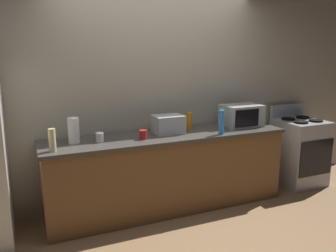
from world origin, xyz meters
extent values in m
plane|color=#93704C|center=(0.00, 0.00, 0.00)|extent=(8.00, 8.00, 0.00)
cube|color=#B2A893|center=(0.00, 0.81, 1.35)|extent=(6.40, 0.10, 2.70)
cube|color=brown|center=(0.00, 0.40, 0.43)|extent=(2.80, 0.60, 0.86)
cube|color=#47423D|center=(0.00, 0.40, 0.88)|extent=(2.84, 0.64, 0.04)
cube|color=#B7BABF|center=(2.00, 0.40, 0.45)|extent=(0.60, 0.60, 0.90)
cube|color=black|center=(2.00, 0.10, 0.45)|extent=(0.55, 0.02, 0.48)
cube|color=#B7BABF|center=(2.00, 0.68, 0.99)|extent=(0.60, 0.04, 0.18)
cylinder|color=black|center=(1.87, 0.28, 0.91)|extent=(0.18, 0.18, 0.02)
cylinder|color=black|center=(2.13, 0.28, 0.91)|extent=(0.18, 0.18, 0.02)
cylinder|color=black|center=(1.87, 0.52, 0.91)|extent=(0.18, 0.18, 0.02)
cylinder|color=black|center=(2.13, 0.52, 0.91)|extent=(0.18, 0.18, 0.02)
cube|color=#B7BABF|center=(1.04, 0.45, 1.04)|extent=(0.48, 0.34, 0.27)
cube|color=black|center=(1.00, 0.28, 1.04)|extent=(0.34, 0.01, 0.21)
cube|color=#B7BABF|center=(0.03, 0.46, 1.01)|extent=(0.34, 0.26, 0.21)
cylinder|color=white|center=(-1.04, 0.45, 1.04)|extent=(0.12, 0.12, 0.27)
cylinder|color=orange|center=(0.35, 0.55, 1.00)|extent=(0.06, 0.06, 0.21)
cylinder|color=beige|center=(-1.28, 0.23, 1.01)|extent=(0.07, 0.07, 0.22)
cylinder|color=#338CE5|center=(0.56, 0.17, 1.04)|extent=(0.06, 0.06, 0.28)
cylinder|color=#4C6B19|center=(0.70, 0.38, 1.03)|extent=(0.06, 0.06, 0.25)
cylinder|color=white|center=(-0.79, 0.39, 0.95)|extent=(0.08, 0.08, 0.10)
cylinder|color=red|center=(-0.33, 0.32, 0.95)|extent=(0.08, 0.08, 0.10)
camera|label=1|loc=(-1.54, -3.14, 1.86)|focal=37.20mm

